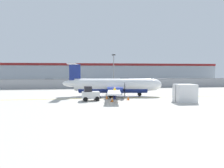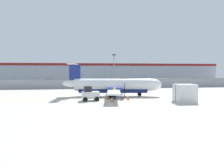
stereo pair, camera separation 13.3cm
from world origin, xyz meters
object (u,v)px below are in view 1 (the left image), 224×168
at_px(traffic_cone_far_right, 107,97).
at_px(parked_car_1, 72,82).
at_px(parked_car_4, 150,82).
at_px(cargo_container, 185,93).
at_px(traffic_cone_near_left, 112,99).
at_px(parked_car_0, 49,82).
at_px(commuter_airplane, 115,86).
at_px(traffic_cone_far_left, 128,98).
at_px(ground_crew_worker, 115,92).
at_px(parked_car_3, 124,81).
at_px(baggage_tug, 90,94).
at_px(parked_car_2, 96,81).
at_px(apron_light_pole, 114,69).
at_px(traffic_cone_near_right, 111,92).

height_order(traffic_cone_far_right, parked_car_1, parked_car_1).
bearing_deg(traffic_cone_far_right, parked_car_4, 58.95).
height_order(cargo_container, parked_car_1, cargo_container).
bearing_deg(traffic_cone_near_left, parked_car_0, 112.02).
bearing_deg(commuter_airplane, traffic_cone_far_left, -66.72).
height_order(ground_crew_worker, parked_car_3, same).
distance_m(baggage_tug, parked_car_1, 30.63).
bearing_deg(parked_car_0, parked_car_4, 159.98).
xyz_separation_m(parked_car_2, parked_car_3, (8.49, 1.64, 0.00)).
bearing_deg(cargo_container, parked_car_4, 80.75).
bearing_deg(apron_light_pole, traffic_cone_far_right, -102.43).
xyz_separation_m(ground_crew_worker, traffic_cone_near_right, (0.30, 6.47, -0.64)).
bearing_deg(baggage_tug, parked_car_1, 90.05).
relative_size(traffic_cone_far_right, parked_car_3, 0.15).
relative_size(traffic_cone_near_right, traffic_cone_far_left, 1.00).
distance_m(traffic_cone_far_right, parked_car_3, 32.45).
bearing_deg(traffic_cone_far_left, ground_crew_worker, 156.26).
xyz_separation_m(traffic_cone_far_right, parked_car_3, (8.74, 31.24, 0.58)).
height_order(traffic_cone_near_left, parked_car_3, parked_car_3).
relative_size(commuter_airplane, cargo_container, 6.58).
bearing_deg(traffic_cone_far_right, parked_car_1, 102.46).
relative_size(baggage_tug, cargo_container, 1.01).
bearing_deg(parked_car_4, parked_car_3, -57.60).
distance_m(ground_crew_worker, parked_car_4, 27.93).
distance_m(commuter_airplane, traffic_cone_far_right, 3.28).
relative_size(baggage_tug, parked_car_3, 0.57).
relative_size(parked_car_0, parked_car_4, 1.02).
height_order(parked_car_1, parked_car_2, same).
distance_m(traffic_cone_near_right, parked_car_2, 23.98).
xyz_separation_m(parked_car_0, parked_car_4, (27.00, -5.86, 0.00)).
bearing_deg(parked_car_2, parked_car_4, -22.38).
bearing_deg(parked_car_2, commuter_airplane, -86.98).
bearing_deg(baggage_tug, parked_car_2, 77.69).
bearing_deg(traffic_cone_near_right, traffic_cone_near_left, -96.28).
xyz_separation_m(cargo_container, traffic_cone_far_right, (-9.34, 4.05, -0.79)).
height_order(parked_car_2, parked_car_3, same).
relative_size(traffic_cone_near_right, parked_car_3, 0.15).
relative_size(traffic_cone_near_left, apron_light_pole, 0.09).
bearing_deg(commuter_airplane, traffic_cone_far_right, -112.12).
distance_m(ground_crew_worker, apron_light_pole, 14.92).
bearing_deg(baggage_tug, traffic_cone_near_left, -32.99).
bearing_deg(cargo_container, ground_crew_worker, 159.78).
bearing_deg(cargo_container, traffic_cone_far_left, 160.48).
relative_size(cargo_container, traffic_cone_far_left, 3.81).
height_order(commuter_airplane, apron_light_pole, apron_light_pole).
relative_size(cargo_container, parked_car_0, 0.56).
distance_m(traffic_cone_near_right, parked_car_4, 22.28).
height_order(cargo_container, traffic_cone_far_left, cargo_container).
bearing_deg(parked_car_4, commuter_airplane, 54.82).
xyz_separation_m(parked_car_4, apron_light_pole, (-11.29, -10.16, 3.41)).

